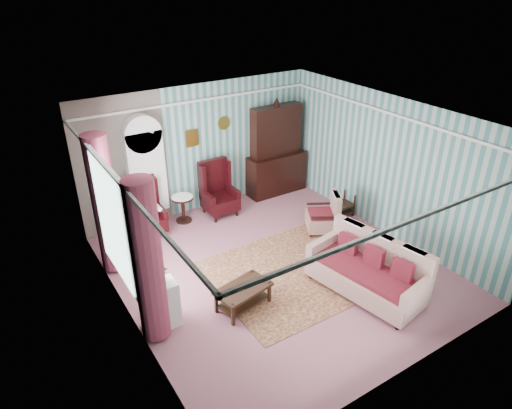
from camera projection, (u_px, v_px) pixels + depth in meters
floor at (276, 268)px, 8.64m from camera, size 6.00×6.00×0.00m
room_shell at (241, 175)px, 7.55m from camera, size 5.53×6.02×2.91m
bookcase at (147, 178)px, 9.60m from camera, size 0.80×0.28×2.24m
dresser_hutch at (277, 148)px, 11.03m from camera, size 1.50×0.56×2.36m
wingback_left at (145, 209)px, 9.42m from camera, size 0.76×0.80×1.25m
wingback_right at (220, 189)px, 10.25m from camera, size 0.76×0.80×1.25m
seated_woman at (145, 211)px, 9.43m from camera, size 0.44×0.40×1.18m
round_side_table at (183, 209)px, 10.11m from camera, size 0.50×0.50×0.60m
nest_table at (342, 204)px, 10.36m from camera, size 0.45×0.38×0.54m
plant_stand at (160, 305)px, 7.09m from camera, size 0.55×0.35×0.80m
rug at (298, 271)px, 8.56m from camera, size 3.20×2.60×0.01m
sofa at (367, 269)px, 7.78m from camera, size 1.24×2.17×1.00m
floral_armchair at (323, 208)px, 9.63m from camera, size 1.11×1.06×1.08m
coffee_table at (243, 297)px, 7.57m from camera, size 1.01×0.69×0.41m
potted_plant_a at (155, 276)px, 6.74m from camera, size 0.48×0.45×0.44m
potted_plant_b at (155, 268)px, 6.88m from camera, size 0.30×0.26×0.48m
potted_plant_c at (150, 273)px, 6.86m from camera, size 0.21×0.21×0.35m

